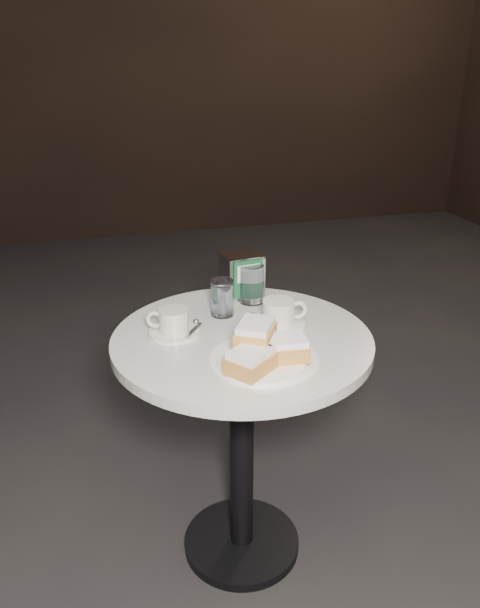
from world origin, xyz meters
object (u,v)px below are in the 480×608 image
Objects in this scene: beignet_plate at (263,352)px; water_glass_right at (252,284)px; coffee_cup_left at (173,323)px; coffee_cup_right at (279,315)px; cafe_table at (242,399)px; napkin_dispenser at (242,275)px; water_glass_left at (222,298)px.

water_glass_right is (0.08, 0.39, 0.02)m from beignet_plate.
coffee_cup_left is 1.09× the size of coffee_cup_right.
napkin_dispenser reaches higher than cafe_table.
cafe_table is 5.50× the size of napkin_dispenser.
coffee_cup_left is at bearing 174.98° from coffee_cup_right.
beignet_plate reaches higher than coffee_cup_right.
coffee_cup_left is 0.29m from coffee_cup_right.
water_glass_left is at bearing 96.96° from cafe_table.
napkin_dispenser is (-0.04, 0.24, 0.03)m from coffee_cup_right.
beignet_plate is 2.00× the size of napkin_dispenser.
napkin_dispenser is (0.07, 0.27, 0.27)m from cafe_table.
beignet_plate is 0.40m from water_glass_right.
water_glass_right is at bearing -82.20° from napkin_dispenser.
cafe_table is 6.37× the size of water_glass_right.
water_glass_right reaches higher than cafe_table.
water_glass_right is (0.09, 0.22, 0.25)m from cafe_table.
water_glass_left is 0.15m from napkin_dispenser.
napkin_dispenser is (0.09, 0.12, 0.02)m from water_glass_left.
water_glass_right is at bearing 49.95° from coffee_cup_left.
water_glass_left reaches higher than coffee_cup_left.
napkin_dispenser is at bearing 106.00° from water_glass_right.
coffee_cup_left is at bearing -148.14° from napkin_dispenser.
coffee_cup_right is (0.11, 0.20, -0.00)m from beignet_plate.
coffee_cup_right reaches higher than cafe_table.
coffee_cup_left is 1.29× the size of napkin_dispenser.
coffee_cup_left is 0.31m from water_glass_right.
beignet_plate reaches higher than cafe_table.
water_glass_right reaches higher than coffee_cup_left.
cafe_table is 2.75× the size of beignet_plate.
beignet_plate is at bearing -106.97° from napkin_dispenser.
cafe_table is at bearing 0.18° from coffee_cup_left.
water_glass_left reaches higher than cafe_table.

